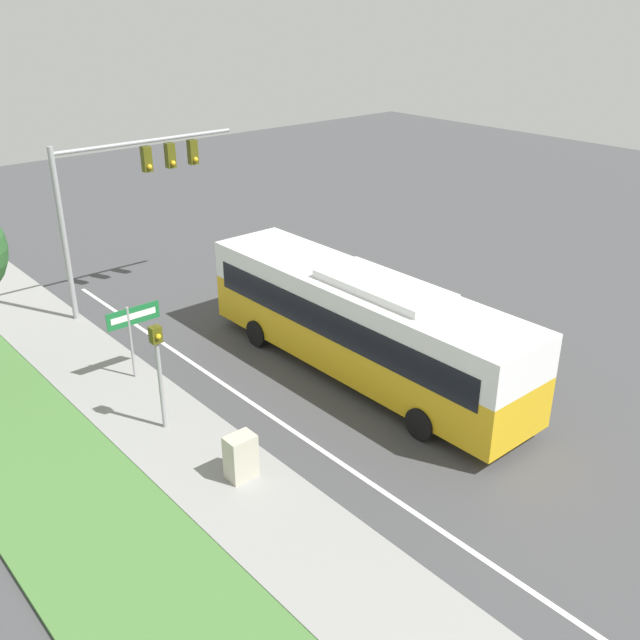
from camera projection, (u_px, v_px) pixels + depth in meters
ground_plane at (427, 408)px, 20.24m from camera, size 80.00×80.00×0.00m
sidewalk at (249, 498)px, 16.53m from camera, size 2.80×80.00×0.12m
grass_verge at (122, 564)px, 14.64m from camera, size 3.60×80.00×0.10m
lane_divider_near at (332, 457)px, 18.10m from camera, size 0.14×30.00×0.01m
bus at (361, 320)px, 21.36m from camera, size 2.74×11.70×3.32m
signal_gantry at (126, 184)px, 25.20m from camera, size 7.05×0.41×6.23m
pedestrian_signal at (158, 361)px, 18.36m from camera, size 0.28×0.34×3.09m
street_sign at (133, 326)px, 21.06m from camera, size 1.69×0.08×2.42m
utility_cabinet at (241, 457)px, 16.96m from camera, size 0.71×0.51×1.14m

